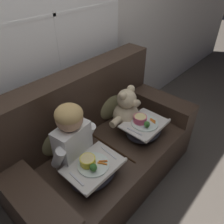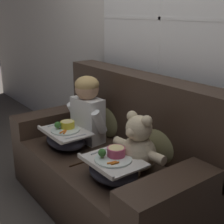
{
  "view_description": "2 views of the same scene",
  "coord_description": "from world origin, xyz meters",
  "px_view_note": "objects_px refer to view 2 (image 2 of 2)",
  "views": [
    {
      "loc": [
        -0.97,
        -0.94,
        1.77
      ],
      "look_at": [
        0.1,
        0.02,
        0.71
      ],
      "focal_mm": 35.0,
      "sensor_mm": 36.0,
      "label": 1
    },
    {
      "loc": [
        1.71,
        -1.23,
        1.46
      ],
      "look_at": [
        -0.06,
        0.09,
        0.74
      ],
      "focal_mm": 50.0,
      "sensor_mm": 36.0,
      "label": 2
    }
  ],
  "objects_px": {
    "throw_pillow_behind_child": "(109,115)",
    "teddy_bear": "(138,147)",
    "couch": "(115,162)",
    "throw_pillow_behind_teddy": "(162,138)",
    "child_figure": "(87,106)",
    "lap_tray_child": "(66,138)",
    "lap_tray_teddy": "(113,168)"
  },
  "relations": [
    {
      "from": "teddy_bear",
      "to": "lap_tray_teddy",
      "type": "xyz_separation_m",
      "value": [
        -0.0,
        -0.2,
        -0.09
      ]
    },
    {
      "from": "throw_pillow_behind_teddy",
      "to": "couch",
      "type": "bearing_deg",
      "value": -150.88
    },
    {
      "from": "throw_pillow_behind_teddy",
      "to": "child_figure",
      "type": "relative_size",
      "value": 0.68
    },
    {
      "from": "couch",
      "to": "teddy_bear",
      "type": "relative_size",
      "value": 3.85
    },
    {
      "from": "throw_pillow_behind_teddy",
      "to": "teddy_bear",
      "type": "height_order",
      "value": "teddy_bear"
    },
    {
      "from": "throw_pillow_behind_teddy",
      "to": "teddy_bear",
      "type": "relative_size",
      "value": 0.85
    },
    {
      "from": "throw_pillow_behind_teddy",
      "to": "lap_tray_teddy",
      "type": "distance_m",
      "value": 0.43
    },
    {
      "from": "couch",
      "to": "throw_pillow_behind_child",
      "type": "height_order",
      "value": "couch"
    },
    {
      "from": "child_figure",
      "to": "teddy_bear",
      "type": "relative_size",
      "value": 1.24
    },
    {
      "from": "throw_pillow_behind_child",
      "to": "throw_pillow_behind_teddy",
      "type": "height_order",
      "value": "throw_pillow_behind_child"
    },
    {
      "from": "couch",
      "to": "teddy_bear",
      "type": "height_order",
      "value": "couch"
    },
    {
      "from": "teddy_bear",
      "to": "lap_tray_teddy",
      "type": "bearing_deg",
      "value": -90.58
    },
    {
      "from": "throw_pillow_behind_teddy",
      "to": "child_figure",
      "type": "xyz_separation_m",
      "value": [
        -0.62,
        -0.22,
        0.12
      ]
    },
    {
      "from": "lap_tray_child",
      "to": "lap_tray_teddy",
      "type": "bearing_deg",
      "value": 0.04
    },
    {
      "from": "couch",
      "to": "teddy_bear",
      "type": "bearing_deg",
      "value": -9.05
    },
    {
      "from": "lap_tray_teddy",
      "to": "child_figure",
      "type": "bearing_deg",
      "value": 161.51
    },
    {
      "from": "throw_pillow_behind_child",
      "to": "lap_tray_teddy",
      "type": "height_order",
      "value": "throw_pillow_behind_child"
    },
    {
      "from": "lap_tray_child",
      "to": "teddy_bear",
      "type": "bearing_deg",
      "value": 18.05
    },
    {
      "from": "child_figure",
      "to": "couch",
      "type": "bearing_deg",
      "value": 8.24
    },
    {
      "from": "teddy_bear",
      "to": "lap_tray_child",
      "type": "xyz_separation_m",
      "value": [
        -0.62,
        -0.2,
        -0.09
      ]
    },
    {
      "from": "couch",
      "to": "child_figure",
      "type": "relative_size",
      "value": 3.1
    },
    {
      "from": "child_figure",
      "to": "throw_pillow_behind_child",
      "type": "bearing_deg",
      "value": 90.03
    },
    {
      "from": "couch",
      "to": "throw_pillow_behind_teddy",
      "type": "relative_size",
      "value": 4.54
    },
    {
      "from": "teddy_bear",
      "to": "throw_pillow_behind_child",
      "type": "bearing_deg",
      "value": 160.3
    },
    {
      "from": "couch",
      "to": "throw_pillow_behind_child",
      "type": "distance_m",
      "value": 0.44
    },
    {
      "from": "teddy_bear",
      "to": "lap_tray_child",
      "type": "distance_m",
      "value": 0.66
    },
    {
      "from": "throw_pillow_behind_teddy",
      "to": "throw_pillow_behind_child",
      "type": "bearing_deg",
      "value": 180.0
    },
    {
      "from": "throw_pillow_behind_child",
      "to": "teddy_bear",
      "type": "bearing_deg",
      "value": -19.7
    },
    {
      "from": "couch",
      "to": "throw_pillow_behind_child",
      "type": "xyz_separation_m",
      "value": [
        -0.31,
        0.17,
        0.26
      ]
    },
    {
      "from": "child_figure",
      "to": "lap_tray_child",
      "type": "distance_m",
      "value": 0.3
    },
    {
      "from": "teddy_bear",
      "to": "lap_tray_child",
      "type": "bearing_deg",
      "value": -161.95
    },
    {
      "from": "throw_pillow_behind_child",
      "to": "child_figure",
      "type": "relative_size",
      "value": 0.71
    }
  ]
}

